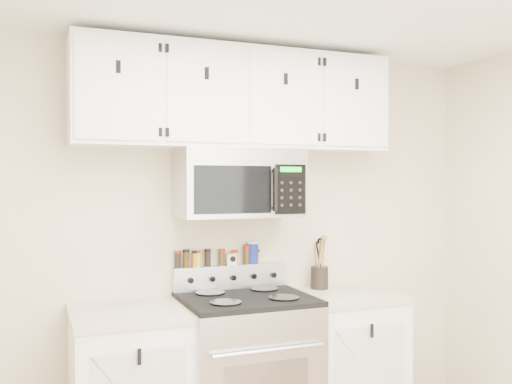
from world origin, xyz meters
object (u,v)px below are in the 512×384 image
utensil_crock (319,276)px  salt_canister (252,253)px  range (246,373)px  microwave (239,183)px

utensil_crock → salt_canister: size_ratio=2.41×
range → salt_canister: (0.15, 0.28, 0.68)m
utensil_crock → salt_canister: utensil_crock is taller
salt_canister → microwave: bearing=-133.8°
range → utensil_crock: size_ratio=3.21×
range → microwave: size_ratio=1.45×
microwave → utensil_crock: microwave is taller
range → utensil_crock: (0.60, 0.19, 0.52)m
microwave → salt_canister: size_ratio=5.35×
range → salt_canister: size_ratio=7.74×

